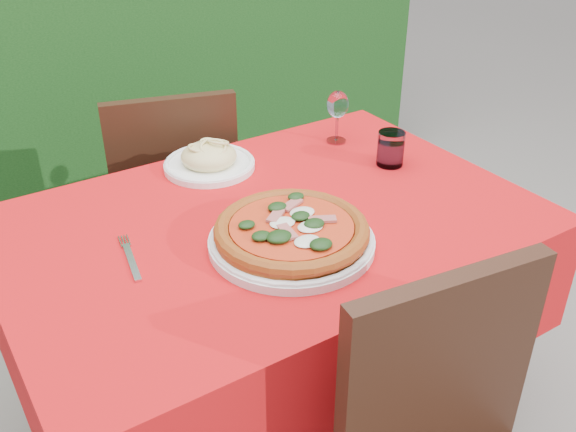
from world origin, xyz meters
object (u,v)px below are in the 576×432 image
wine_glass (338,107)px  fork (132,262)px  chair_far (174,195)px  pizza_plate (292,234)px  pasta_plate (209,160)px  water_glass (390,150)px

wine_glass → fork: bearing=-159.8°
chair_far → fork: chair_far is taller
pizza_plate → fork: bearing=158.1°
chair_far → fork: 0.79m
pizza_plate → fork: pizza_plate is taller
wine_glass → pasta_plate: bearing=173.5°
pizza_plate → wine_glass: size_ratio=2.53×
chair_far → pizza_plate: chair_far is taller
pizza_plate → water_glass: (0.46, 0.20, 0.01)m
pizza_plate → water_glass: water_glass is taller
water_glass → chair_far: bearing=125.1°
water_glass → wine_glass: bearing=98.0°
pasta_plate → fork: pasta_plate is taller
chair_far → wine_glass: (0.38, -0.38, 0.35)m
water_glass → fork: bearing=-175.0°
pasta_plate → wine_glass: size_ratio=1.58×
water_glass → pizza_plate: bearing=-156.6°
pizza_plate → pasta_plate: bearing=86.7°
chair_far → fork: bearing=76.4°
pasta_plate → wine_glass: wine_glass is taller
chair_far → pasta_plate: 0.43m
chair_far → pizza_plate: 0.83m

